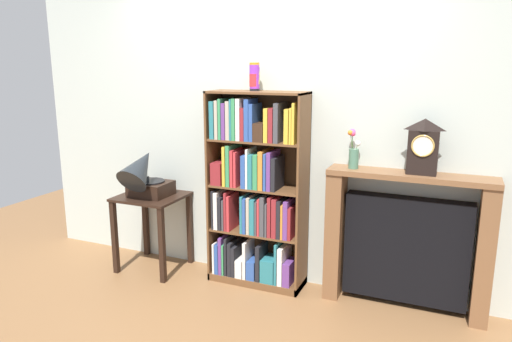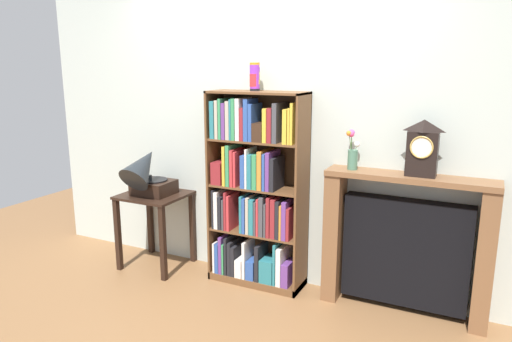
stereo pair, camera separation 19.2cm
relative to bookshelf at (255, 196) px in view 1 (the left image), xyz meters
name	(u,v)px [view 1 (the left image)]	position (x,y,z in m)	size (l,w,h in m)	color
ground_plane	(251,289)	(0.02, -0.13, -0.77)	(7.75, 6.40, 0.02)	brown
wall_back	(278,128)	(0.12, 0.20, 0.54)	(4.75, 0.08, 2.60)	beige
bookshelf	(255,196)	(0.00, 0.00, 0.00)	(0.80, 0.30, 1.61)	brown
cup_stack	(254,77)	(-0.02, 0.03, 0.96)	(0.08, 0.08, 0.22)	black
side_table_left	(152,213)	(-0.96, -0.10, -0.24)	(0.56, 0.51, 0.68)	black
gramophone	(144,174)	(-0.96, -0.19, 0.13)	(0.33, 0.49, 0.49)	black
fireplace_mantel	(406,243)	(1.20, 0.06, -0.24)	(1.18, 0.25, 1.05)	brown
mantel_clock	(423,147)	(1.27, 0.03, 0.49)	(0.20, 0.12, 0.40)	black
flower_vase	(354,152)	(0.78, 0.04, 0.41)	(0.09, 0.14, 0.29)	#4C7A60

